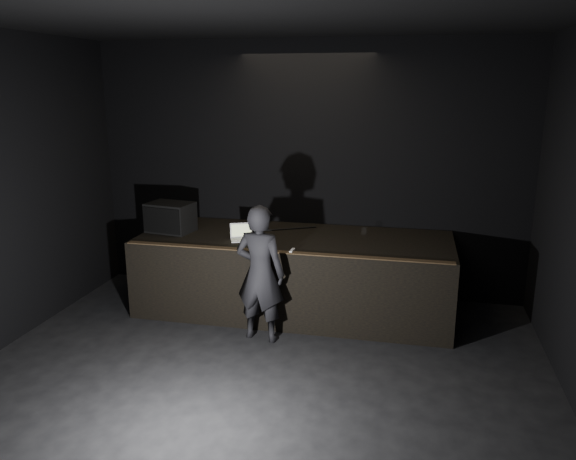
# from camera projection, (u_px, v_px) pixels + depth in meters

# --- Properties ---
(ground) EXTENTS (7.00, 7.00, 0.00)m
(ground) POSITION_uv_depth(u_px,v_px,m) (230.00, 427.00, 4.91)
(ground) COLOR black
(ground) RESTS_ON ground
(room_walls) EXTENTS (6.10, 7.10, 3.52)m
(room_walls) POSITION_uv_depth(u_px,v_px,m) (223.00, 201.00, 4.39)
(room_walls) COLOR black
(room_walls) RESTS_ON ground
(stage_riser) EXTENTS (4.00, 1.50, 1.00)m
(stage_riser) POSITION_uv_depth(u_px,v_px,m) (295.00, 273.00, 7.36)
(stage_riser) COLOR black
(stage_riser) RESTS_ON ground
(riser_lip) EXTENTS (3.92, 0.10, 0.01)m
(riser_lip) POSITION_uv_depth(u_px,v_px,m) (282.00, 252.00, 6.56)
(riser_lip) COLOR brown
(riser_lip) RESTS_ON stage_riser
(stage_monitor) EXTENTS (0.64, 0.51, 0.39)m
(stage_monitor) POSITION_uv_depth(u_px,v_px,m) (170.00, 217.00, 7.44)
(stage_monitor) COLOR black
(stage_monitor) RESTS_ON stage_riser
(cable) EXTENTS (0.88, 0.48, 0.02)m
(cable) POSITION_uv_depth(u_px,v_px,m) (281.00, 229.00, 7.55)
(cable) COLOR black
(cable) RESTS_ON stage_riser
(laptop) EXTENTS (0.36, 0.34, 0.19)m
(laptop) POSITION_uv_depth(u_px,v_px,m) (242.00, 235.00, 7.10)
(laptop) COLOR silver
(laptop) RESTS_ON stage_riser
(beer_can) EXTENTS (0.07, 0.07, 0.17)m
(beer_can) POSITION_uv_depth(u_px,v_px,m) (257.00, 231.00, 7.19)
(beer_can) COLOR silver
(beer_can) RESTS_ON stage_riser
(plastic_cup) EXTENTS (0.08, 0.08, 0.10)m
(plastic_cup) POSITION_uv_depth(u_px,v_px,m) (364.00, 231.00, 7.32)
(plastic_cup) COLOR white
(plastic_cup) RESTS_ON stage_riser
(wii_remote) EXTENTS (0.04, 0.14, 0.03)m
(wii_remote) POSITION_uv_depth(u_px,v_px,m) (292.00, 251.00, 6.59)
(wii_remote) COLOR white
(wii_remote) RESTS_ON stage_riser
(person) EXTENTS (0.64, 0.47, 1.61)m
(person) POSITION_uv_depth(u_px,v_px,m) (260.00, 273.00, 6.43)
(person) COLOR black
(person) RESTS_ON ground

